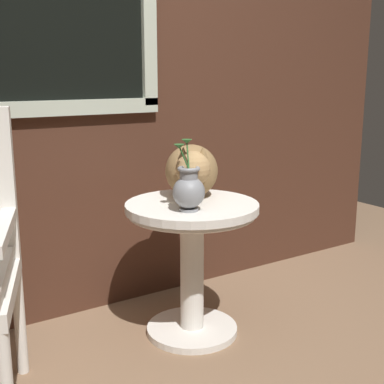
% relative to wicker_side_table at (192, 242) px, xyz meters
% --- Properties ---
extents(ground_plane, '(6.00, 6.00, 0.00)m').
position_rel_wicker_side_table_xyz_m(ground_plane, '(-0.29, -0.19, -0.44)').
color(ground_plane, '#7F6047').
extents(back_wall, '(4.00, 0.07, 2.60)m').
position_rel_wicker_side_table_xyz_m(back_wall, '(-0.30, 0.51, 0.87)').
color(back_wall, '#47281C').
rests_on(back_wall, ground_plane).
extents(wicker_side_table, '(0.59, 0.59, 0.62)m').
position_rel_wicker_side_table_xyz_m(wicker_side_table, '(0.00, 0.00, 0.00)').
color(wicker_side_table, silver).
rests_on(wicker_side_table, ground_plane).
extents(cat, '(0.36, 0.51, 0.26)m').
position_rel_wicker_side_table_xyz_m(cat, '(0.06, 0.09, 0.31)').
color(cat, olive).
rests_on(cat, wicker_side_table).
extents(pewter_vase_with_ivy, '(0.13, 0.13, 0.29)m').
position_rel_wicker_side_table_xyz_m(pewter_vase_with_ivy, '(-0.08, -0.10, 0.27)').
color(pewter_vase_with_ivy, gray).
rests_on(pewter_vase_with_ivy, wicker_side_table).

